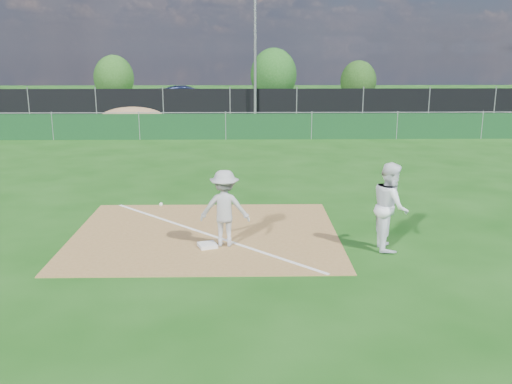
% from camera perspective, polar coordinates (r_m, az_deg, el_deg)
% --- Properties ---
extents(ground, '(90.00, 90.00, 0.00)m').
position_cam_1_polar(ground, '(21.83, -3.47, 3.23)').
color(ground, '#13470F').
rests_on(ground, ground).
extents(infield_dirt, '(6.00, 5.00, 0.02)m').
position_cam_1_polar(infield_dirt, '(13.12, -5.06, -4.22)').
color(infield_dirt, olive).
rests_on(infield_dirt, ground).
extents(foul_line, '(5.01, 5.01, 0.01)m').
position_cam_1_polar(foul_line, '(13.11, -5.06, -4.16)').
color(foul_line, white).
rests_on(foul_line, infield_dirt).
extents(green_fence, '(44.00, 0.05, 1.20)m').
position_cam_1_polar(green_fence, '(26.67, -3.05, 6.54)').
color(green_fence, '#0F3818').
rests_on(green_fence, ground).
extents(dirt_mound, '(3.38, 2.60, 1.17)m').
position_cam_1_polar(dirt_mound, '(30.71, -12.27, 7.22)').
color(dirt_mound, '#957048').
rests_on(dirt_mound, ground).
extents(black_fence, '(46.00, 0.04, 1.80)m').
position_cam_1_polar(black_fence, '(34.58, -2.61, 8.80)').
color(black_fence, black).
rests_on(black_fence, ground).
extents(parking_lot, '(46.00, 9.00, 0.01)m').
position_cam_1_polar(parking_lot, '(39.64, -2.41, 8.19)').
color(parking_lot, black).
rests_on(parking_lot, ground).
extents(light_pole, '(0.16, 0.16, 8.00)m').
position_cam_1_polar(light_pole, '(34.12, -0.09, 13.96)').
color(light_pole, slate).
rests_on(light_pole, ground).
extents(first_base, '(0.47, 0.47, 0.08)m').
position_cam_1_polar(first_base, '(12.25, -4.88, -5.32)').
color(first_base, silver).
rests_on(first_base, infield_dirt).
extents(play_at_first, '(1.93, 0.69, 1.65)m').
position_cam_1_polar(play_at_first, '(12.11, -3.15, -1.63)').
color(play_at_first, '#B6B6B8').
rests_on(play_at_first, infield_dirt).
extents(runner, '(0.75, 0.94, 1.86)m').
position_cam_1_polar(runner, '(12.25, 13.28, -1.39)').
color(runner, white).
rests_on(runner, ground).
extents(car_left, '(5.03, 3.62, 1.59)m').
position_cam_1_polar(car_left, '(40.07, -9.01, 9.25)').
color(car_left, '#ACB0B4').
rests_on(car_left, parking_lot).
extents(car_mid, '(5.19, 2.54, 1.64)m').
position_cam_1_polar(car_mid, '(39.42, -6.80, 9.27)').
color(car_mid, black).
rests_on(car_mid, parking_lot).
extents(car_right, '(4.44, 2.74, 1.20)m').
position_cam_1_polar(car_right, '(39.22, 3.49, 9.00)').
color(car_right, black).
rests_on(car_right, parking_lot).
extents(tree_left, '(3.08, 3.08, 3.65)m').
position_cam_1_polar(tree_left, '(46.57, -14.03, 11.00)').
color(tree_left, '#382316').
rests_on(tree_left, ground).
extents(tree_mid, '(3.53, 3.53, 4.18)m').
position_cam_1_polar(tree_mid, '(44.60, 1.77, 11.63)').
color(tree_mid, '#382316').
rests_on(tree_mid, ground).
extents(tree_right, '(2.74, 2.74, 3.25)m').
position_cam_1_polar(tree_right, '(45.30, 10.19, 10.85)').
color(tree_right, '#382316').
rests_on(tree_right, ground).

